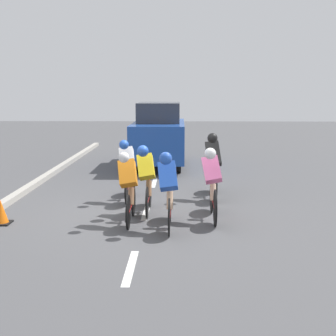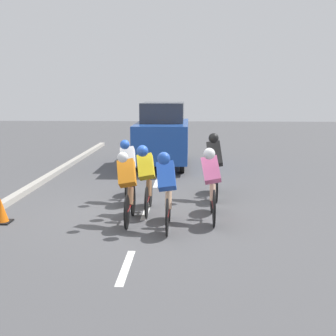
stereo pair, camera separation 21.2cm
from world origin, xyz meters
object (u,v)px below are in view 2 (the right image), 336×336
cyclist_pink (212,182)px  cyclist_white (129,169)px  support_car (163,135)px  traffic_cone (1,211)px  cyclist_yellow (146,176)px  cyclist_black (215,164)px  cyclist_orange (128,186)px  cyclist_blue (167,188)px

cyclist_pink → cyclist_white: cyclist_pink is taller
support_car → cyclist_white: bearing=84.3°
cyclist_white → support_car: support_car is taller
traffic_cone → cyclist_pink: bearing=-175.0°
cyclist_yellow → cyclist_black: cyclist_black is taller
cyclist_white → traffic_cone: size_ratio=3.55×
support_car → traffic_cone: bearing=68.8°
cyclist_orange → support_car: bearing=-92.2°
cyclist_pink → traffic_cone: 4.16m
cyclist_pink → cyclist_orange: size_ratio=1.08×
traffic_cone → support_car: bearing=-111.2°
cyclist_black → traffic_cone: bearing=28.6°
cyclist_blue → support_car: support_car is taller
cyclist_pink → cyclist_orange: cyclist_pink is taller
cyclist_white → cyclist_black: bearing=-171.2°
cyclist_yellow → cyclist_pink: bearing=158.9°
cyclist_orange → support_car: (-0.27, -7.00, 0.33)m
cyclist_white → support_car: (-0.51, -5.09, 0.32)m
cyclist_blue → cyclist_white: bearing=-66.3°
cyclist_pink → cyclist_black: cyclist_black is taller
cyclist_orange → traffic_cone: size_ratio=3.32×
support_car → cyclist_yellow: bearing=90.1°
cyclist_white → traffic_cone: cyclist_white is taller
cyclist_white → support_car: 5.12m
cyclist_orange → support_car: 7.01m
cyclist_yellow → cyclist_orange: cyclist_yellow is taller
cyclist_yellow → cyclist_orange: bearing=69.3°
cyclist_white → cyclist_yellow: size_ratio=1.09×
cyclist_pink → cyclist_yellow: size_ratio=1.10×
cyclist_white → support_car: bearing=-95.7°
cyclist_pink → support_car: (1.35, -6.75, 0.31)m
cyclist_orange → cyclist_pink: bearing=-171.1°
cyclist_yellow → cyclist_blue: size_ratio=0.97×
cyclist_blue → traffic_cone: (3.26, -0.28, -0.55)m
cyclist_white → cyclist_yellow: bearing=114.6°
cyclist_yellow → support_car: size_ratio=0.39×
support_car → traffic_cone: support_car is taller
cyclist_blue → cyclist_orange: (0.77, -0.38, -0.04)m
cyclist_black → support_car: support_car is taller
support_car → traffic_cone: 7.67m
cyclist_yellow → cyclist_blue: cyclist_blue is taller
cyclist_blue → support_car: (0.50, -7.38, 0.29)m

